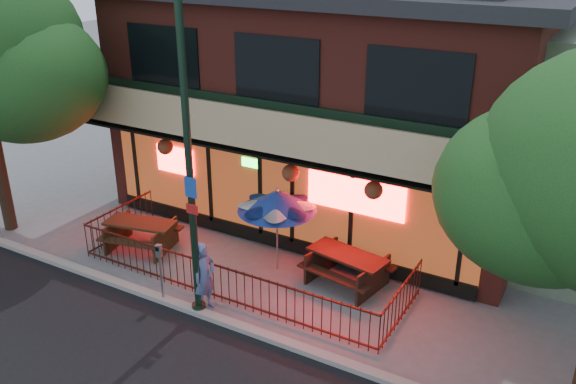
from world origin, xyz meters
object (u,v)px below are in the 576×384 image
Objects in this scene: street_light at (191,186)px; pedestrian at (204,277)px; patio_umbrella at (277,201)px; picnic_table_left at (141,231)px; picnic_table_right at (347,264)px; parking_meter_near at (160,263)px.

street_light reaches higher than pedestrian.
picnic_table_left is at bearing -167.01° from patio_umbrella.
pedestrian is at bearing 69.02° from street_light.
picnic_table_right reaches higher than picnic_table_left.
street_light is 3.16× the size of picnic_table_right.
picnic_table_right is (2.47, 2.80, -2.59)m from street_light.
picnic_table_right is (5.71, 1.12, 0.02)m from picnic_table_left.
parking_meter_near is at bearing -121.20° from patio_umbrella.
street_light is at bearing -27.37° from picnic_table_left.
parking_meter_near is at bearing -38.09° from picnic_table_left.
picnic_table_left is 1.28× the size of pedestrian.
street_light is 4.49m from picnic_table_left.
picnic_table_left is 1.44× the size of parking_meter_near.
patio_umbrella is (0.60, 2.56, -1.20)m from street_light.
parking_meter_near is (-1.00, -0.08, -2.12)m from street_light.
picnic_table_left is 0.96× the size of patio_umbrella.
patio_umbrella is 3.22m from parking_meter_near.
street_light is 4.55m from picnic_table_right.
parking_meter_near is (-1.07, -0.26, 0.17)m from pedestrian.
pedestrian is at bearing 13.42° from parking_meter_near.
picnic_table_left is at bearing 72.82° from pedestrian.
parking_meter_near is at bearing 110.62° from pedestrian.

